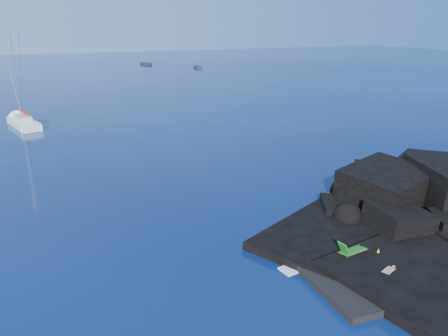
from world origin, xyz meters
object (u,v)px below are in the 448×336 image
at_px(sailboat, 24,126).
at_px(distant_boat_b, 198,68).
at_px(distant_boat_a, 146,65).
at_px(deck_chair, 353,247).
at_px(marker_cone, 378,253).
at_px(sunbather, 388,272).

height_order(sailboat, distant_boat_b, sailboat).
height_order(sailboat, distant_boat_a, sailboat).
bearing_deg(distant_boat_b, sailboat, -119.39).
relative_size(deck_chair, marker_cone, 3.21).
height_order(deck_chair, sunbather, deck_chair).
distance_m(deck_chair, distant_boat_a, 126.39).
bearing_deg(distant_boat_a, sailboat, -130.41).
bearing_deg(marker_cone, distant_boat_b, 71.00).
height_order(sunbather, distant_boat_b, sunbather).
distance_m(sailboat, sunbather, 47.50).
height_order(deck_chair, marker_cone, deck_chair).
xyz_separation_m(deck_chair, marker_cone, (1.14, -0.62, -0.31)).
bearing_deg(sailboat, deck_chair, -83.48).
height_order(marker_cone, distant_boat_a, marker_cone).
bearing_deg(distant_boat_b, marker_cone, -99.03).
height_order(marker_cone, distant_boat_b, marker_cone).
distance_m(marker_cone, distant_boat_b, 112.04).
relative_size(marker_cone, distant_boat_a, 0.10).
bearing_deg(distant_boat_b, sunbather, -99.20).
xyz_separation_m(sailboat, distant_boat_b, (50.78, 61.90, 0.00)).
distance_m(sailboat, distant_boat_a, 89.70).
height_order(sailboat, marker_cone, sailboat).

